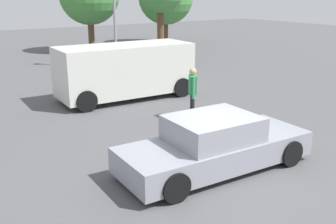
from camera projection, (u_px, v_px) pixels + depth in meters
ground_plane at (215, 171)px, 9.30m from camera, size 80.00×80.00×0.00m
sedan_foreground at (215, 145)px, 9.24m from camera, size 4.74×1.96×1.31m
van_white at (125, 70)px, 15.34m from camera, size 5.25×2.31×2.09m
pedestrian at (193, 89)px, 12.80m from camera, size 0.42×0.50×1.70m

